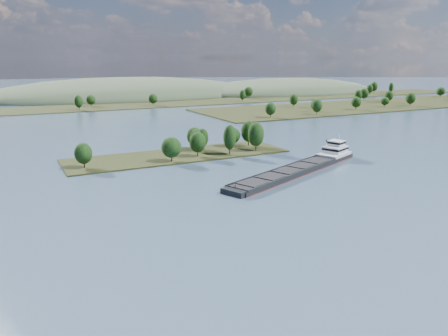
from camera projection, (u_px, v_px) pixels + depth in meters
ground at (244, 191)px, 144.94m from camera, size 1800.00×1800.00×0.00m
tree_island at (195, 146)px, 198.17m from camera, size 100.00×30.00×14.80m
right_bank at (367, 105)px, 401.67m from camera, size 320.00×90.00×14.90m
back_shoreline at (99, 107)px, 390.46m from camera, size 900.00×60.00×15.29m
hill_east at (286, 92)px, 561.57m from camera, size 260.00×140.00×36.00m
hill_west at (127, 97)px, 499.82m from camera, size 320.00×160.00×44.00m
cargo_barge at (304, 166)px, 172.86m from camera, size 77.20×39.09×10.78m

